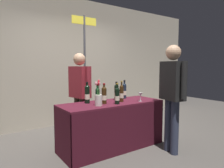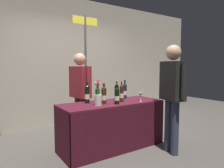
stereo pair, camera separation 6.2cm
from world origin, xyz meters
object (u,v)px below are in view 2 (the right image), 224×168
(featured_wine_bottle, at_px, (104,95))
(display_bottle_0, at_px, (117,95))
(vendor_presenter, at_px, (80,89))
(booth_signpost, at_px, (86,62))
(tasting_table, at_px, (112,117))
(flower_vase, at_px, (98,98))
(taster_foreground_right, at_px, (172,89))
(wine_glass_near_vendor, at_px, (141,95))

(featured_wine_bottle, height_order, display_bottle_0, display_bottle_0)
(vendor_presenter, height_order, booth_signpost, booth_signpost)
(tasting_table, distance_m, display_bottle_0, 0.42)
(tasting_table, xyz_separation_m, vendor_presenter, (-0.28, 0.61, 0.42))
(vendor_presenter, bearing_deg, flower_vase, -14.75)
(taster_foreground_right, bearing_deg, display_bottle_0, 65.06)
(featured_wine_bottle, distance_m, flower_vase, 0.18)
(tasting_table, bearing_deg, wine_glass_near_vendor, -23.03)
(wine_glass_near_vendor, bearing_deg, taster_foreground_right, -67.09)
(tasting_table, distance_m, booth_signpost, 1.40)
(flower_vase, xyz_separation_m, taster_foreground_right, (1.00, -0.55, 0.12))
(featured_wine_bottle, bearing_deg, flower_vase, -149.71)
(flower_vase, bearing_deg, vendor_presenter, 85.91)
(featured_wine_bottle, distance_m, display_bottle_0, 0.21)
(display_bottle_0, height_order, vendor_presenter, vendor_presenter)
(display_bottle_0, bearing_deg, taster_foreground_right, -36.47)
(tasting_table, xyz_separation_m, featured_wine_bottle, (-0.18, -0.04, 0.38))
(taster_foreground_right, bearing_deg, flower_vase, 72.69)
(featured_wine_bottle, xyz_separation_m, vendor_presenter, (-0.10, 0.65, 0.04))
(tasting_table, relative_size, featured_wine_bottle, 5.34)
(wine_glass_near_vendor, bearing_deg, vendor_presenter, 132.49)
(wine_glass_near_vendor, height_order, taster_foreground_right, taster_foreground_right)
(display_bottle_0, xyz_separation_m, vendor_presenter, (-0.26, 0.79, 0.05))
(booth_signpost, bearing_deg, tasting_table, -92.53)
(vendor_presenter, bearing_deg, featured_wine_bottle, -1.71)
(tasting_table, height_order, featured_wine_bottle, featured_wine_bottle)
(tasting_table, xyz_separation_m, taster_foreground_right, (0.66, -0.68, 0.48))
(wine_glass_near_vendor, height_order, flower_vase, flower_vase)
(taster_foreground_right, distance_m, booth_signpost, 1.89)
(flower_vase, bearing_deg, tasting_table, 21.88)
(tasting_table, bearing_deg, flower_vase, -158.12)
(vendor_presenter, bearing_deg, taster_foreground_right, 25.39)
(wine_glass_near_vendor, xyz_separation_m, flower_vase, (-0.79, 0.06, 0.01))
(wine_glass_near_vendor, relative_size, taster_foreground_right, 0.09)
(display_bottle_0, relative_size, booth_signpost, 0.14)
(flower_vase, bearing_deg, wine_glass_near_vendor, -4.01)
(display_bottle_0, bearing_deg, featured_wine_bottle, 139.17)
(taster_foreground_right, bearing_deg, tasting_table, 55.40)
(display_bottle_0, relative_size, taster_foreground_right, 0.20)
(taster_foreground_right, xyz_separation_m, booth_signpost, (-0.61, 1.74, 0.43))
(vendor_presenter, bearing_deg, tasting_table, 14.35)
(taster_foreground_right, height_order, booth_signpost, booth_signpost)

